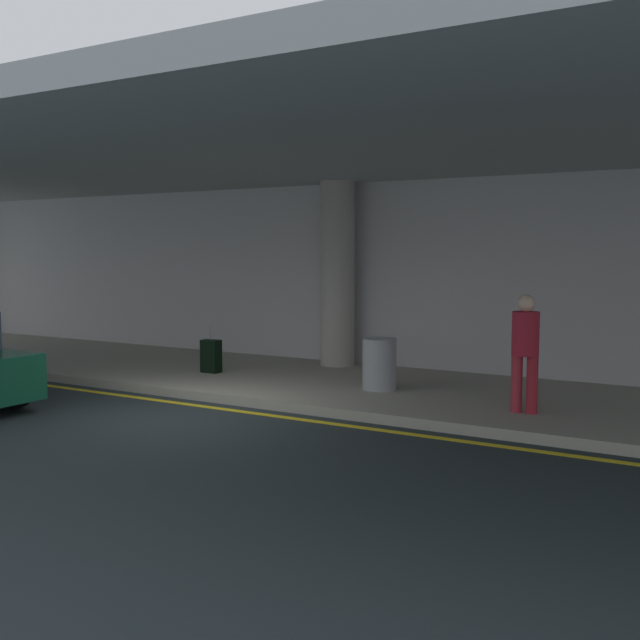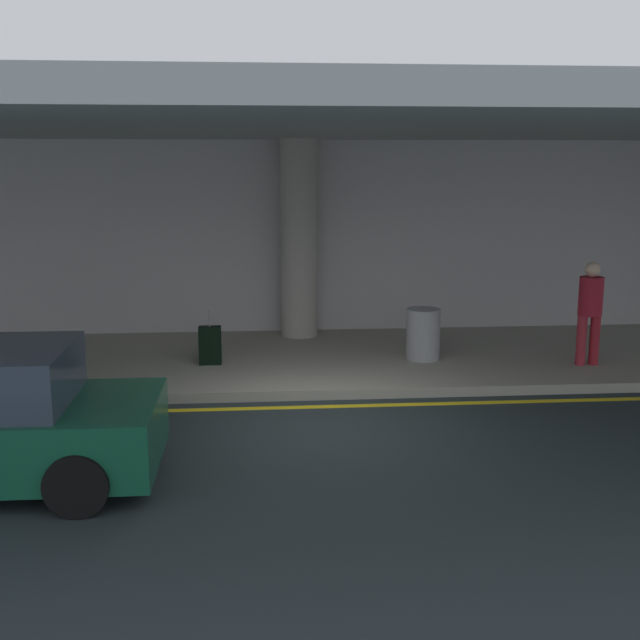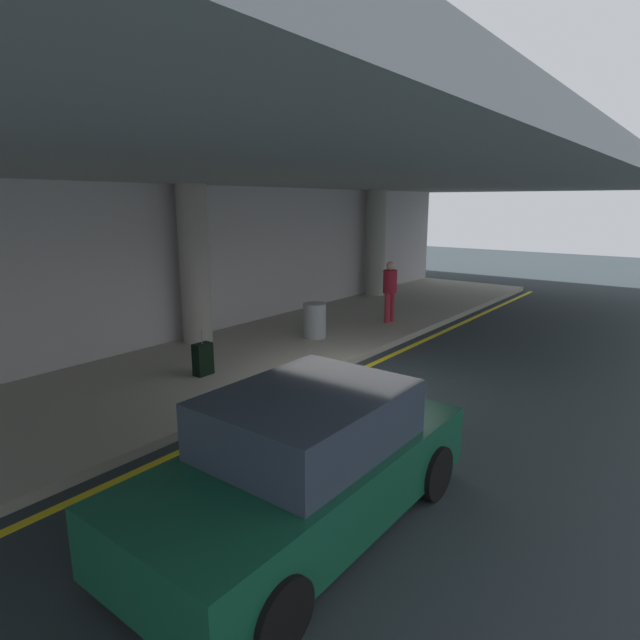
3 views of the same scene
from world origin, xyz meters
name	(u,v)px [view 2 (image 2 of 3)]	position (x,y,z in m)	size (l,w,h in m)	color
ground_plane	(320,423)	(0.00, 0.00, 0.00)	(60.00, 60.00, 0.00)	#242C2F
sidewalk	(305,360)	(0.00, 3.10, 0.07)	(26.00, 4.20, 0.15)	gray
lane_stripe_yellow	(316,407)	(0.00, 0.69, 0.00)	(26.00, 0.14, 0.01)	yellow
support_column_left_mid	(299,239)	(0.00, 4.73, 1.97)	(0.69, 0.69, 3.65)	gray
ceiling_overhang	(306,125)	(0.00, 2.60, 3.95)	(28.00, 13.20, 0.30)	#919799
terminal_back_wall	(297,240)	(0.00, 5.35, 1.90)	(26.00, 0.30, 3.80)	#B2ADAF
traveler_with_luggage	(590,306)	(4.53, 2.13, 1.11)	(0.38, 0.38, 1.68)	maroon
suitcase_upright_primary	(210,345)	(-1.58, 2.68, 0.46)	(0.36, 0.22, 0.90)	black
trash_bin_steel	(423,334)	(1.95, 2.72, 0.57)	(0.56, 0.56, 0.85)	gray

